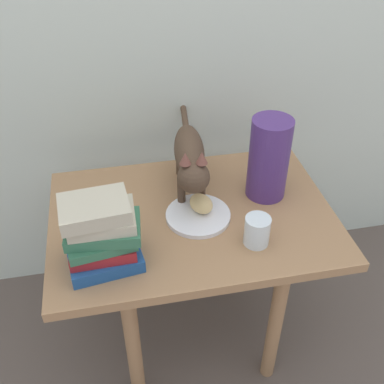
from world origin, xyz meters
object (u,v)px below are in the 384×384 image
(side_table, at_px, (192,233))
(book_stack, at_px, (101,234))
(plate, at_px, (198,215))
(bread_roll, at_px, (201,204))
(candle_jar, at_px, (257,232))
(cat, at_px, (190,157))
(tv_remote, at_px, (88,202))
(green_vase, at_px, (269,159))

(side_table, relative_size, book_stack, 4.09)
(plate, bearing_deg, bread_roll, 49.52)
(book_stack, height_order, candle_jar, book_stack)
(bread_roll, xyz_separation_m, book_stack, (-0.29, -0.14, 0.06))
(cat, height_order, tv_remote, cat)
(cat, distance_m, tv_remote, 0.34)
(green_vase, bearing_deg, cat, 168.54)
(plate, distance_m, book_stack, 0.31)
(green_vase, distance_m, tv_remote, 0.56)
(green_vase, bearing_deg, plate, -162.06)
(book_stack, relative_size, tv_remote, 1.35)
(cat, xyz_separation_m, green_vase, (0.23, -0.05, -0.00))
(side_table, height_order, bread_roll, bread_roll)
(side_table, bearing_deg, candle_jar, -46.04)
(plate, distance_m, green_vase, 0.27)
(side_table, distance_m, book_stack, 0.34)
(green_vase, bearing_deg, side_table, -167.59)
(cat, relative_size, book_stack, 2.36)
(cat, height_order, candle_jar, cat)
(side_table, relative_size, cat, 1.74)
(bread_roll, bearing_deg, cat, 96.38)
(bread_roll, xyz_separation_m, candle_jar, (0.12, -0.15, -0.00))
(plate, relative_size, green_vase, 0.74)
(plate, height_order, candle_jar, candle_jar)
(book_stack, distance_m, candle_jar, 0.41)
(tv_remote, bearing_deg, candle_jar, -31.56)
(green_vase, bearing_deg, candle_jar, -114.48)
(side_table, height_order, green_vase, green_vase)
(side_table, bearing_deg, tv_remote, 161.39)
(bread_roll, bearing_deg, tv_remote, 161.63)
(candle_jar, bearing_deg, bread_roll, 129.92)
(side_table, distance_m, bread_roll, 0.12)
(book_stack, bearing_deg, plate, 24.03)
(bread_roll, bearing_deg, candle_jar, -50.08)
(side_table, relative_size, green_vase, 3.24)
(bread_roll, height_order, tv_remote, bread_roll)
(bread_roll, bearing_deg, side_table, 164.52)
(cat, xyz_separation_m, book_stack, (-0.27, -0.24, -0.04))
(book_stack, distance_m, green_vase, 0.54)
(tv_remote, bearing_deg, side_table, -20.57)
(bread_roll, height_order, book_stack, book_stack)
(green_vase, height_order, tv_remote, green_vase)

